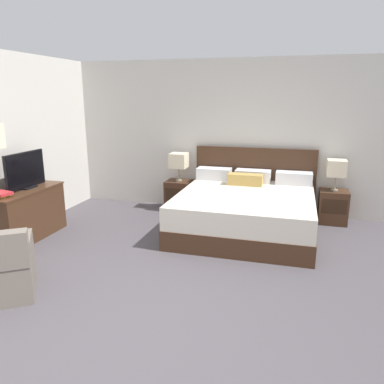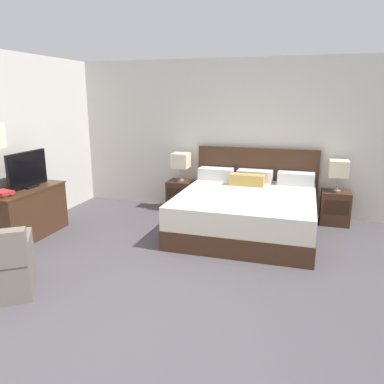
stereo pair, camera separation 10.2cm
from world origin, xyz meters
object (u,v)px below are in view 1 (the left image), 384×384
(dresser, at_px, (26,213))
(tv, at_px, (25,171))
(table_lamp_left, at_px, (179,161))
(nightstand_right, at_px, (333,207))
(table_lamp_right, at_px, (337,168))
(bed, at_px, (246,210))
(book_blue_cover, at_px, (1,193))
(nightstand_left, at_px, (179,195))
(book_red_cover, at_px, (1,196))

(dresser, distance_m, tv, 0.61)
(table_lamp_left, bearing_deg, nightstand_right, -0.03)
(table_lamp_right, bearing_deg, table_lamp_left, 180.00)
(bed, relative_size, book_blue_cover, 8.16)
(bed, height_order, tv, tv)
(table_lamp_left, xyz_separation_m, tv, (-1.69, -1.83, 0.07))
(bed, height_order, nightstand_right, bed)
(table_lamp_left, bearing_deg, bed, -30.38)
(nightstand_right, bearing_deg, bed, -149.69)
(nightstand_left, xyz_separation_m, dresser, (-1.70, -1.92, 0.10))
(bed, height_order, table_lamp_right, bed)
(book_blue_cover, bearing_deg, dresser, 91.86)
(bed, distance_m, book_blue_cover, 3.41)
(nightstand_left, bearing_deg, book_red_cover, -125.93)
(bed, bearing_deg, nightstand_left, 149.66)
(nightstand_left, relative_size, table_lamp_left, 1.09)
(table_lamp_right, xyz_separation_m, dresser, (-4.31, -1.93, -0.53))
(nightstand_left, distance_m, book_blue_cover, 2.93)
(nightstand_left, height_order, table_lamp_right, table_lamp_right)
(bed, bearing_deg, book_blue_cover, -152.19)
(bed, xyz_separation_m, nightstand_left, (-1.30, 0.76, -0.06))
(bed, xyz_separation_m, book_red_cover, (-3.00, -1.58, 0.41))
(book_red_cover, relative_size, book_blue_cover, 0.75)
(tv, bearing_deg, table_lamp_right, 23.08)
(nightstand_right, bearing_deg, nightstand_left, 180.00)
(nightstand_right, xyz_separation_m, tv, (-4.30, -1.83, 0.70))
(table_lamp_right, relative_size, book_blue_cover, 1.92)
(nightstand_left, xyz_separation_m, table_lamp_right, (2.61, 0.00, 0.63))
(table_lamp_right, bearing_deg, book_blue_cover, -151.40)
(bed, relative_size, book_red_cover, 10.83)
(nightstand_right, relative_size, dresser, 0.44)
(nightstand_right, height_order, dresser, dresser)
(nightstand_left, relative_size, table_lamp_right, 1.09)
(book_red_cover, bearing_deg, table_lamp_right, 28.54)
(tv, bearing_deg, book_red_cover, -89.97)
(nightstand_left, xyz_separation_m, nightstand_right, (2.61, 0.00, 0.00))
(nightstand_right, height_order, table_lamp_left, table_lamp_left)
(book_red_cover, bearing_deg, table_lamp_left, 54.09)
(nightstand_left, bearing_deg, book_blue_cover, -125.76)
(bed, relative_size, nightstand_left, 3.89)
(nightstand_left, distance_m, table_lamp_left, 0.63)
(bed, xyz_separation_m, table_lamp_right, (1.30, 0.76, 0.57))
(bed, bearing_deg, dresser, -158.84)
(book_red_cover, bearing_deg, nightstand_left, 54.07)
(nightstand_left, relative_size, book_blue_cover, 2.10)
(table_lamp_left, relative_size, book_red_cover, 2.55)
(table_lamp_right, distance_m, book_blue_cover, 4.89)
(nightstand_right, height_order, tv, tv)
(nightstand_right, bearing_deg, dresser, -155.92)
(nightstand_right, xyz_separation_m, book_red_cover, (-4.30, -2.34, 0.47))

